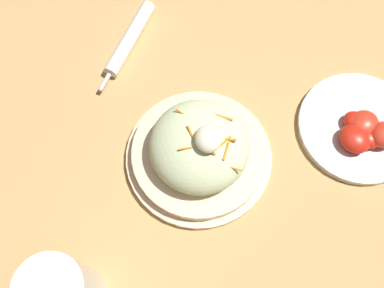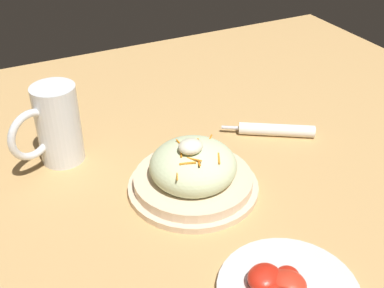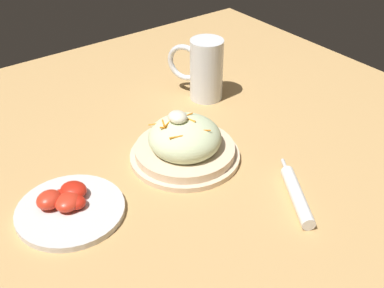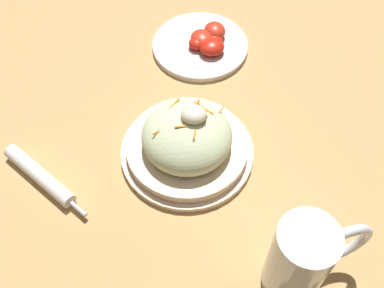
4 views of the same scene
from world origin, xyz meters
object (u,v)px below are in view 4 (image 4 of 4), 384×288
salad_plate (187,142)px  tomato_plate (203,44)px  napkin_roll (40,176)px  beer_mug (300,261)px

salad_plate → tomato_plate: 0.26m
napkin_roll → tomato_plate: 0.41m
beer_mug → tomato_plate: bearing=-67.4°
napkin_roll → tomato_plate: (-0.22, -0.35, -0.00)m
salad_plate → beer_mug: 0.27m
napkin_roll → salad_plate: bearing=-159.6°
salad_plate → napkin_roll: salad_plate is taller
salad_plate → tomato_plate: bearing=-88.4°
salad_plate → beer_mug: (-0.18, 0.19, 0.03)m
salad_plate → beer_mug: beer_mug is taller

